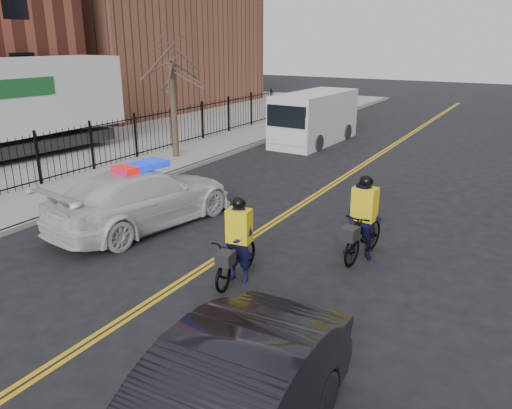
{
  "coord_description": "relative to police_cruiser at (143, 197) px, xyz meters",
  "views": [
    {
      "loc": [
        6.43,
        -7.14,
        5.16
      ],
      "look_at": [
        0.65,
        2.86,
        1.3
      ],
      "focal_mm": 35.0,
      "sensor_mm": 36.0,
      "label": 1
    }
  ],
  "objects": [
    {
      "name": "iron_fence",
      "position": [
        -5.85,
        5.0,
        0.16
      ],
      "size": [
        0.12,
        28.0,
        2.0
      ],
      "primitive_type": null,
      "color": "black",
      "rests_on": "ground"
    },
    {
      "name": "center_line_left",
      "position": [
        3.07,
        5.0,
        -0.84
      ],
      "size": [
        0.1,
        60.0,
        0.01
      ],
      "primitive_type": "cube",
      "color": "gold",
      "rests_on": "ground"
    },
    {
      "name": "cyclist_far",
      "position": [
        6.17,
        0.94,
        -0.01
      ],
      "size": [
        1.01,
        2.14,
        2.12
      ],
      "rotation": [
        0.0,
        0.0,
        -0.09
      ],
      "color": "black",
      "rests_on": "ground"
    },
    {
      "name": "center_line_right",
      "position": [
        3.23,
        5.0,
        -0.84
      ],
      "size": [
        0.1,
        60.0,
        0.01
      ],
      "primitive_type": "cube",
      "color": "gold",
      "rests_on": "ground"
    },
    {
      "name": "sidewalk",
      "position": [
        -4.35,
        5.0,
        -0.77
      ],
      "size": [
        3.0,
        60.0,
        0.15
      ],
      "primitive_type": "cube",
      "color": "gray",
      "rests_on": "ground"
    },
    {
      "name": "cargo_van",
      "position": [
        -0.68,
        13.46,
        0.41
      ],
      "size": [
        2.57,
        6.2,
        2.56
      ],
      "rotation": [
        0.0,
        0.0,
        -0.04
      ],
      "color": "silver",
      "rests_on": "ground"
    },
    {
      "name": "police_cruiser",
      "position": [
        0.0,
        0.0,
        0.0
      ],
      "size": [
        3.17,
        6.05,
        1.83
      ],
      "rotation": [
        0.0,
        0.0,
        2.99
      ],
      "color": "silver",
      "rests_on": "ground"
    },
    {
      "name": "street_tree",
      "position": [
        -4.45,
        7.0,
        2.69
      ],
      "size": [
        3.2,
        3.2,
        4.8
      ],
      "color": "#3A2D22",
      "rests_on": "sidewalk"
    },
    {
      "name": "ground",
      "position": [
        3.15,
        -3.0,
        -0.84
      ],
      "size": [
        120.0,
        120.0,
        0.0
      ],
      "primitive_type": "plane",
      "color": "black",
      "rests_on": "ground"
    },
    {
      "name": "cyclist_near",
      "position": [
        4.2,
        -1.58,
        -0.16
      ],
      "size": [
        0.94,
        2.07,
        1.96
      ],
      "rotation": [
        0.0,
        0.0,
        0.12
      ],
      "color": "black",
      "rests_on": "ground"
    },
    {
      "name": "warehouse_far",
      "position": [
        -19.85,
        21.0,
        6.16
      ],
      "size": [
        14.0,
        18.0,
        14.0
      ],
      "primitive_type": "cube",
      "color": "brown",
      "rests_on": "ground"
    },
    {
      "name": "curb",
      "position": [
        -2.85,
        5.0,
        -0.77
      ],
      "size": [
        0.2,
        60.0,
        0.15
      ],
      "primitive_type": "cube",
      "color": "gray",
      "rests_on": "ground"
    }
  ]
}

